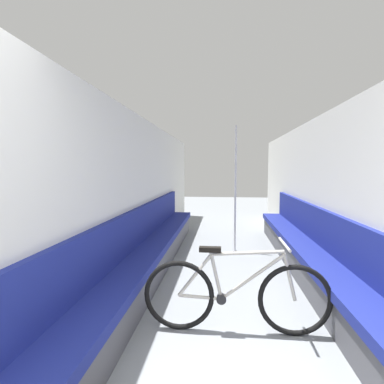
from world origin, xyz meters
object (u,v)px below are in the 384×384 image
(bench_seat_row_right, at_px, (310,256))
(bicycle, at_px, (236,295))
(bench_seat_row_left, at_px, (151,251))
(grab_pole_near, at_px, (235,191))

(bench_seat_row_right, height_order, bicycle, bench_seat_row_right)
(bench_seat_row_left, xyz_separation_m, grab_pole_near, (1.26, 1.23, 0.80))
(bench_seat_row_left, distance_m, grab_pole_near, 1.93)
(bench_seat_row_right, distance_m, bicycle, 1.86)
(bench_seat_row_left, distance_m, bicycle, 1.90)
(grab_pole_near, bearing_deg, bicycle, -92.16)
(bench_seat_row_left, bearing_deg, bench_seat_row_right, 0.00)
(bicycle, bearing_deg, grab_pole_near, 84.23)
(bench_seat_row_right, relative_size, bicycle, 3.44)
(bench_seat_row_left, height_order, bicycle, bench_seat_row_left)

